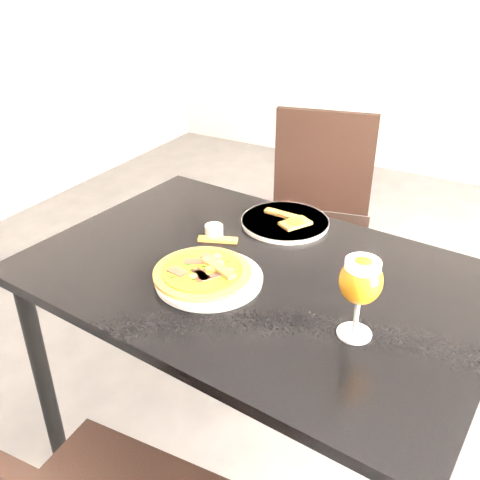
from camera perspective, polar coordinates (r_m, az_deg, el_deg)
The scene contains 9 objects.
dining_table at distance 1.46m, azimuth 1.54°, elevation -6.31°, with size 1.26×0.90×0.75m.
chair_far at distance 2.23m, azimuth 8.05°, elevation 2.23°, with size 0.52×0.52×0.93m.
plate_main at distance 1.37m, azimuth -3.34°, elevation -4.15°, with size 0.27×0.27×0.01m, color white.
pizza at distance 1.37m, azimuth -3.98°, elevation -3.40°, with size 0.25×0.25×0.03m.
plate_second at distance 1.65m, azimuth 4.82°, elevation 1.93°, with size 0.27×0.27×0.01m, color white.
crust_scraps at distance 1.64m, azimuth 5.41°, elevation 2.16°, with size 0.17×0.11×0.01m.
loose_crust at distance 1.55m, azimuth -2.38°, elevation 0.05°, with size 0.12×0.03×0.01m, color #985924.
sauce_cup at distance 1.57m, azimuth -2.80°, elevation 1.04°, with size 0.05×0.05×0.04m.
beer_glass at distance 1.14m, azimuth 12.77°, elevation -4.33°, with size 0.09×0.09×0.19m.
Camera 1 is at (0.26, -0.91, 1.50)m, focal length 40.00 mm.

